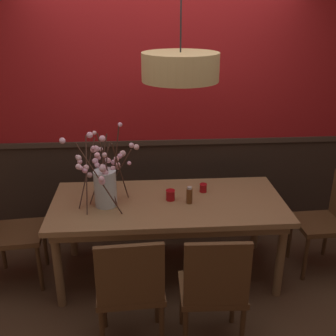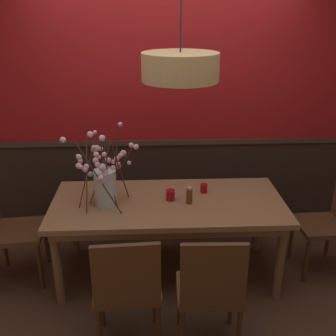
# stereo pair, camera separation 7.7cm
# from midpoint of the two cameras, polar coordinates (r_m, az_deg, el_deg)

# --- Properties ---
(ground_plane) EXTENTS (24.00, 24.00, 0.00)m
(ground_plane) POSITION_cam_midpoint_polar(r_m,az_deg,el_deg) (3.84, -0.59, -14.45)
(ground_plane) COLOR #4C3321
(back_wall) EXTENTS (5.02, 0.14, 2.93)m
(back_wall) POSITION_cam_midpoint_polar(r_m,az_deg,el_deg) (3.98, -1.41, 10.06)
(back_wall) COLOR #2D2119
(back_wall) RESTS_ON ground
(dining_table) EXTENTS (1.96, 0.90, 0.73)m
(dining_table) POSITION_cam_midpoint_polar(r_m,az_deg,el_deg) (3.49, -0.63, -5.84)
(dining_table) COLOR #997047
(dining_table) RESTS_ON ground
(chair_far_side_right) EXTENTS (0.45, 0.43, 0.93)m
(chair_far_side_right) POSITION_cam_midpoint_polar(r_m,az_deg,el_deg) (4.32, 2.52, -1.99)
(chair_far_side_right) COLOR brown
(chair_far_side_right) RESTS_ON ground
(chair_near_side_left) EXTENTS (0.48, 0.41, 0.92)m
(chair_near_side_left) POSITION_cam_midpoint_polar(r_m,az_deg,el_deg) (2.83, -6.10, -16.30)
(chair_near_side_left) COLOR brown
(chair_near_side_left) RESTS_ON ground
(chair_head_west_end) EXTENTS (0.47, 0.48, 0.98)m
(chair_head_west_end) POSITION_cam_midpoint_polar(r_m,az_deg,el_deg) (3.73, -22.44, -7.55)
(chair_head_west_end) COLOR brown
(chair_head_west_end) RESTS_ON ground
(chair_head_east_end) EXTENTS (0.44, 0.43, 0.90)m
(chair_head_east_end) POSITION_cam_midpoint_polar(r_m,az_deg,el_deg) (3.91, 21.05, -6.54)
(chair_head_east_end) COLOR brown
(chair_head_east_end) RESTS_ON ground
(chair_far_side_left) EXTENTS (0.45, 0.42, 0.91)m
(chair_far_side_left) POSITION_cam_midpoint_polar(r_m,az_deg,el_deg) (4.31, -5.81, -2.29)
(chair_far_side_left) COLOR brown
(chair_far_side_left) RESTS_ON ground
(chair_near_side_right) EXTENTS (0.46, 0.40, 0.92)m
(chair_near_side_right) POSITION_cam_midpoint_polar(r_m,az_deg,el_deg) (2.85, 5.63, -16.31)
(chair_near_side_right) COLOR brown
(chair_near_side_right) RESTS_ON ground
(vase_with_blossoms) EXTENTS (0.62, 0.58, 0.68)m
(vase_with_blossoms) POSITION_cam_midpoint_polar(r_m,az_deg,el_deg) (3.35, -9.56, -2.06)
(vase_with_blossoms) COLOR silver
(vase_with_blossoms) RESTS_ON dining_table
(candle_holder_nearer_center) EXTENTS (0.08, 0.08, 0.09)m
(candle_holder_nearer_center) POSITION_cam_midpoint_polar(r_m,az_deg,el_deg) (3.45, -0.29, -3.81)
(candle_holder_nearer_center) COLOR #9E0F14
(candle_holder_nearer_center) RESTS_ON dining_table
(candle_holder_nearer_edge) EXTENTS (0.07, 0.07, 0.08)m
(candle_holder_nearer_edge) POSITION_cam_midpoint_polar(r_m,az_deg,el_deg) (3.61, 4.35, -2.78)
(candle_holder_nearer_edge) COLOR #9E0F14
(candle_holder_nearer_edge) RESTS_ON dining_table
(condiment_bottle) EXTENTS (0.05, 0.05, 0.15)m
(condiment_bottle) POSITION_cam_midpoint_polar(r_m,az_deg,el_deg) (3.39, 2.37, -3.86)
(condiment_bottle) COLOR brown
(condiment_bottle) RESTS_ON dining_table
(pendant_lamp) EXTENTS (0.57, 0.57, 1.18)m
(pendant_lamp) POSITION_cam_midpoint_polar(r_m,az_deg,el_deg) (3.08, 1.01, 13.99)
(pendant_lamp) COLOR tan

